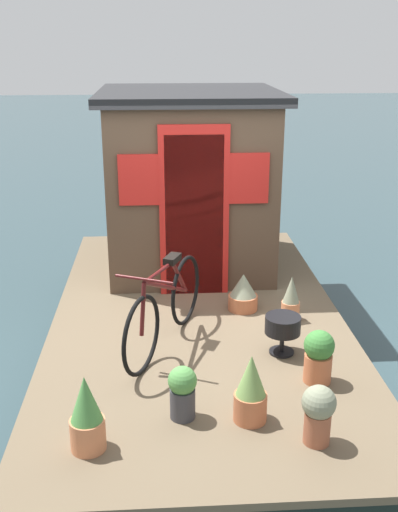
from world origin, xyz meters
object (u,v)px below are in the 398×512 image
(potted_plant_ivy, at_px, (318,412))
(houseboat_cabin, at_px, (190,180))
(potted_plant_sage, at_px, (291,299))
(potted_plant_thyme, at_px, (251,390))
(bicycle, at_px, (165,307))
(potted_plant_mint, at_px, (319,355))
(potted_plant_fern, at_px, (182,391))
(charcoal_grill, at_px, (283,327))
(potted_plant_succulent, at_px, (87,415))
(potted_plant_lavender, at_px, (243,293))

(potted_plant_ivy, bearing_deg, houseboat_cabin, 10.91)
(potted_plant_ivy, distance_m, potted_plant_sage, 1.91)
(potted_plant_thyme, relative_size, potted_plant_ivy, 1.21)
(bicycle, xyz_separation_m, potted_plant_mint, (-0.68, -1.20, -0.14))
(potted_plant_ivy, bearing_deg, potted_plant_fern, 68.75)
(potted_plant_fern, xyz_separation_m, charcoal_grill, (0.90, -0.90, 0.04))
(bicycle, relative_size, potted_plant_succulent, 2.77)
(potted_plant_fern, relative_size, charcoal_grill, 1.16)
(bicycle, height_order, potted_plant_sage, bicycle)
(houseboat_cabin, distance_m, charcoal_grill, 2.52)
(potted_plant_ivy, height_order, charcoal_grill, potted_plant_ivy)
(potted_plant_fern, relative_size, potted_plant_sage, 0.90)
(potted_plant_succulent, bearing_deg, houseboat_cabin, -13.79)
(potted_plant_ivy, height_order, potted_plant_sage, potted_plant_sage)
(potted_plant_ivy, relative_size, potted_plant_succulent, 0.78)
(potted_plant_fern, relative_size, potted_plant_thyme, 0.78)
(bicycle, relative_size, potted_plant_fern, 3.74)
(potted_plant_ivy, xyz_separation_m, charcoal_grill, (1.25, -0.00, 0.01))
(houseboat_cabin, relative_size, potted_plant_thyme, 3.91)
(potted_plant_thyme, relative_size, charcoal_grill, 1.49)
(bicycle, xyz_separation_m, potted_plant_ivy, (-1.45, -1.01, -0.13))
(potted_plant_thyme, bearing_deg, potted_plant_succulent, 102.53)
(potted_plant_fern, bearing_deg, potted_plant_ivy, -111.25)
(potted_plant_succulent, bearing_deg, potted_plant_fern, -63.83)
(houseboat_cabin, relative_size, potted_plant_sage, 4.52)
(charcoal_grill, bearing_deg, potted_plant_mint, -157.62)
(potted_plant_ivy, distance_m, potted_plant_lavender, 2.18)
(bicycle, distance_m, potted_plant_ivy, 1.77)
(potted_plant_lavender, distance_m, charcoal_grill, 0.95)
(bicycle, distance_m, potted_plant_lavender, 1.08)
(potted_plant_sage, height_order, charcoal_grill, potted_plant_sage)
(houseboat_cabin, distance_m, potted_plant_mint, 3.02)
(potted_plant_thyme, relative_size, potted_plant_lavender, 1.37)
(charcoal_grill, bearing_deg, bicycle, 78.29)
(houseboat_cabin, height_order, potted_plant_fern, houseboat_cabin)
(potted_plant_mint, xyz_separation_m, potted_plant_fern, (-0.42, 1.10, -0.01))
(potted_plant_succulent, xyz_separation_m, charcoal_grill, (1.21, -1.55, -0.01))
(potted_plant_thyme, bearing_deg, charcoal_grill, -23.51)
(houseboat_cabin, xyz_separation_m, potted_plant_succulent, (-3.51, 0.86, -0.77))
(potted_plant_lavender, bearing_deg, bicycle, 132.13)
(potted_plant_lavender, bearing_deg, charcoal_grill, -166.61)
(potted_plant_thyme, height_order, charcoal_grill, potted_plant_thyme)
(houseboat_cabin, xyz_separation_m, charcoal_grill, (-2.30, -0.69, -0.78))
(houseboat_cabin, relative_size, potted_plant_ivy, 4.74)
(potted_plant_succulent, relative_size, charcoal_grill, 1.57)
(houseboat_cabin, distance_m, potted_plant_sage, 2.05)
(potted_plant_mint, xyz_separation_m, potted_plant_sage, (1.13, -0.01, -0.02))
(potted_plant_sage, bearing_deg, potted_plant_fern, 144.31)
(potted_plant_lavender, relative_size, potted_plant_sage, 0.84)
(potted_plant_succulent, bearing_deg, bicycle, -20.79)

